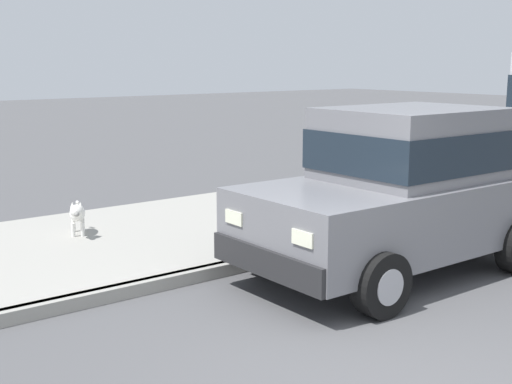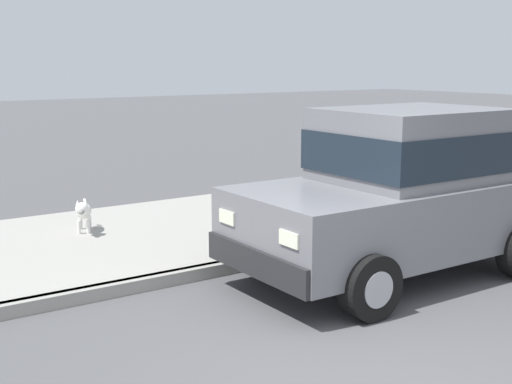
# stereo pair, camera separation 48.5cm
# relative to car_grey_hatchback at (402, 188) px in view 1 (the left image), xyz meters

# --- Properties ---
(curb) EXTENTS (0.16, 64.00, 0.14)m
(curb) POSITION_rel_car_grey_hatchback_xyz_m (-1.13, -2.13, -0.91)
(curb) COLOR gray
(curb) RESTS_ON ground
(sidewalk) EXTENTS (3.60, 64.00, 0.14)m
(sidewalk) POSITION_rel_car_grey_hatchback_xyz_m (-2.93, -2.13, -0.91)
(sidewalk) COLOR #99968E
(sidewalk) RESTS_ON ground
(car_grey_hatchback) EXTENTS (1.97, 3.81, 1.88)m
(car_grey_hatchback) POSITION_rel_car_grey_hatchback_xyz_m (0.00, 0.00, 0.00)
(car_grey_hatchback) COLOR slate
(car_grey_hatchback) RESTS_ON ground
(dog_white) EXTENTS (0.71, 0.39, 0.49)m
(dog_white) POSITION_rel_car_grey_hatchback_xyz_m (-3.35, -2.46, -0.55)
(dog_white) COLOR white
(dog_white) RESTS_ON sidewalk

